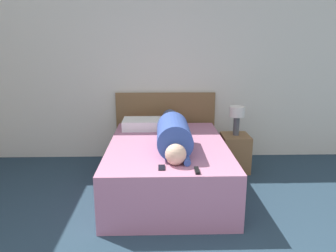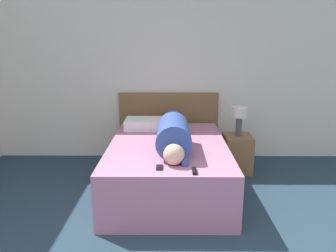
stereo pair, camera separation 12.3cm
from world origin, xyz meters
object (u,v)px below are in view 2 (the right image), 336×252
at_px(table_lamp, 239,115).
at_px(pillow_near_headboard, 147,124).
at_px(nightstand, 237,153).
at_px(tv_remote, 194,171).
at_px(person_lying, 173,132).
at_px(bed, 168,166).
at_px(cell_phone, 160,167).

height_order(table_lamp, pillow_near_headboard, table_lamp).
xyz_separation_m(nightstand, pillow_near_headboard, (-1.25, 0.10, 0.39)).
relative_size(pillow_near_headboard, tv_remote, 3.92).
height_order(table_lamp, person_lying, person_lying).
height_order(bed, tv_remote, tv_remote).
bearing_deg(tv_remote, table_lamp, 64.38).
xyz_separation_m(nightstand, tv_remote, (-0.70, -1.47, 0.34)).
height_order(person_lying, tv_remote, person_lying).
distance_m(nightstand, person_lying, 1.21).
bearing_deg(cell_phone, tv_remote, -16.39).
bearing_deg(pillow_near_headboard, bed, -66.43).
distance_m(bed, table_lamp, 1.23).
bearing_deg(bed, tv_remote, -74.37).
bearing_deg(nightstand, tv_remote, -115.62).
distance_m(bed, nightstand, 1.12).
distance_m(table_lamp, person_lying, 1.12).
relative_size(table_lamp, person_lying, 0.23).
distance_m(bed, pillow_near_headboard, 0.83).
relative_size(nightstand, person_lying, 0.29).
relative_size(nightstand, tv_remote, 3.40).
height_order(bed, person_lying, person_lying).
xyz_separation_m(tv_remote, cell_phone, (-0.32, 0.10, -0.01)).
bearing_deg(cell_phone, bed, 84.47).
relative_size(bed, nightstand, 3.93).
bearing_deg(person_lying, cell_phone, -101.07).
height_order(bed, nightstand, bed).
height_order(person_lying, cell_phone, person_lying).
height_order(bed, pillow_near_headboard, pillow_near_headboard).
xyz_separation_m(table_lamp, pillow_near_headboard, (-1.25, 0.10, -0.14)).
bearing_deg(pillow_near_headboard, person_lying, -64.90).
bearing_deg(bed, pillow_near_headboard, 113.57).
bearing_deg(cell_phone, pillow_near_headboard, 98.61).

